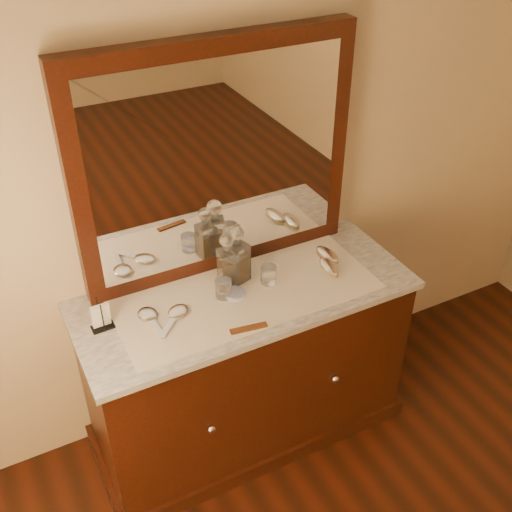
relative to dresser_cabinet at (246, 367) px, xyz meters
name	(u,v)px	position (x,y,z in m)	size (l,w,h in m)	color
dresser_cabinet	(246,367)	(0.00, 0.00, 0.00)	(1.40, 0.55, 0.82)	black
dresser_plinth	(247,420)	(0.00, 0.00, -0.37)	(1.46, 0.59, 0.08)	black
knob_left	(211,429)	(-0.30, -0.28, 0.04)	(0.04, 0.04, 0.04)	silver
knob_right	(335,379)	(0.30, -0.28, 0.04)	(0.04, 0.04, 0.04)	silver
marble_top	(245,295)	(0.00, 0.00, 0.42)	(1.44, 0.59, 0.03)	white
mirror_frame	(217,162)	(0.00, 0.25, 0.94)	(1.20, 0.08, 1.00)	black
mirror_glass	(220,165)	(0.00, 0.21, 0.94)	(1.06, 0.01, 0.86)	white
lace_runner	(247,295)	(0.00, -0.02, 0.44)	(1.10, 0.45, 0.00)	white
pin_dish	(235,294)	(-0.05, 0.00, 0.45)	(0.09, 0.09, 0.02)	white
comb	(249,328)	(-0.09, -0.22, 0.45)	(0.15, 0.03, 0.01)	brown
napkin_rack	(101,317)	(-0.59, 0.06, 0.49)	(0.09, 0.06, 0.13)	black
decanter_left	(227,264)	(-0.04, 0.09, 0.54)	(0.08, 0.08, 0.25)	#8D5814
decanter_right	(237,259)	(0.01, 0.09, 0.55)	(0.10, 0.10, 0.28)	#8D5814
brush_near	(329,268)	(0.39, -0.04, 0.46)	(0.07, 0.15, 0.04)	#8E7B57
brush_far	(327,255)	(0.44, 0.04, 0.46)	(0.08, 0.15, 0.04)	#8E7B57
hand_mirror_outer	(149,317)	(-0.42, 0.02, 0.45)	(0.09, 0.21, 0.02)	silver
hand_mirror_inner	(177,314)	(-0.31, -0.02, 0.45)	(0.18, 0.18, 0.02)	silver
tumblers	(246,281)	(0.01, 0.01, 0.48)	(0.28, 0.07, 0.08)	white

